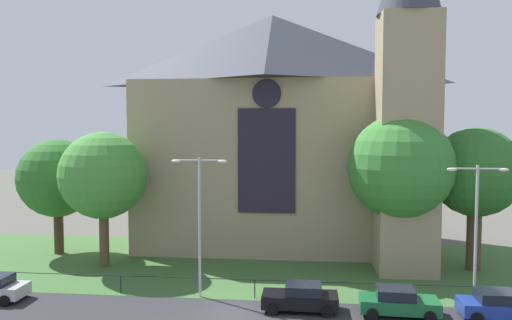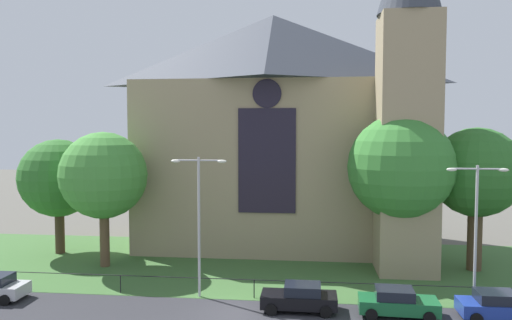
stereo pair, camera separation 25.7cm
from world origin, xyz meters
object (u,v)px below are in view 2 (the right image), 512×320
parked_car_black (300,298)px  parked_car_blue (499,306)px  parked_car_green (397,302)px  church_building (281,127)px  streetlamp_near (199,209)px  streetlamp_far (476,217)px  tree_left_far (59,178)px  tree_left_near (103,176)px  tree_right_far (476,173)px  tree_right_near (401,168)px

parked_car_black → parked_car_blue: size_ratio=1.00×
parked_car_black → parked_car_green: 5.27m
church_building → streetlamp_near: bearing=-106.1°
parked_car_blue → parked_car_black: bearing=179.0°
parked_car_green → parked_car_black: bearing=-179.8°
parked_car_blue → parked_car_green: bearing=-179.8°
church_building → streetlamp_far: 19.15m
tree_left_far → tree_left_near: bearing=-32.5°
parked_car_blue → tree_right_far: bearing=79.6°
parked_car_blue → tree_right_near: bearing=114.5°
tree_right_near → parked_car_black: tree_right_near is taller
parked_car_blue → streetlamp_far: bearing=110.3°
streetlamp_near → parked_car_green: 12.39m
tree_left_far → streetlamp_far: 31.01m
tree_left_far → tree_left_near: 6.26m
tree_left_far → tree_right_far: (32.04, -1.37, 0.85)m
streetlamp_far → tree_right_near: bearing=115.8°
parked_car_green → parked_car_blue: bearing=2.8°
tree_right_near → streetlamp_far: 7.42m
tree_left_far → streetlamp_far: size_ratio=1.15×
tree_right_near → parked_car_blue: bearing=-65.3°
tree_left_near → parked_car_green: (19.77, -7.67, -5.97)m
tree_left_near → tree_right_far: size_ratio=0.97×
parked_car_black → streetlamp_near: bearing=-15.4°
tree_left_far → parked_car_black: tree_left_far is taller
tree_left_far → parked_car_blue: bearing=-19.9°
tree_left_far → streetlamp_far: tree_left_far is taller
tree_right_near → parked_car_black: (-6.77, -8.05, -6.68)m
streetlamp_far → parked_car_black: streetlamp_far is taller
streetlamp_near → parked_car_blue: bearing=-6.3°
tree_left_far → tree_right_near: (26.53, -2.77, 1.29)m
tree_left_near → parked_car_black: bearing=-27.3°
tree_left_near → tree_right_near: 21.30m
parked_car_black → church_building: bearing=-82.7°
church_building → tree_left_near: 15.47m
tree_right_far → streetlamp_near: tree_right_far is taller
tree_left_far → parked_car_blue: 32.68m
tree_right_far → streetlamp_near: bearing=-157.1°
parked_car_black → streetlamp_far: bearing=-170.1°
tree_left_near → parked_car_green: bearing=-21.2°
tree_right_near → streetlamp_near: 14.49m
tree_left_near → streetlamp_near: bearing=-34.5°
church_building → parked_car_black: church_building is taller
tree_right_far → church_building: bearing=155.9°
tree_right_far → streetlamp_far: 8.33m
tree_left_far → parked_car_black: 23.17m
streetlamp_near → parked_car_blue: 17.35m
tree_left_far → parked_car_green: (25.03, -11.02, -5.38)m
tree_right_far → tree_right_near: bearing=-165.7°
streetlamp_near → streetlamp_far: (15.94, -0.00, -0.20)m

